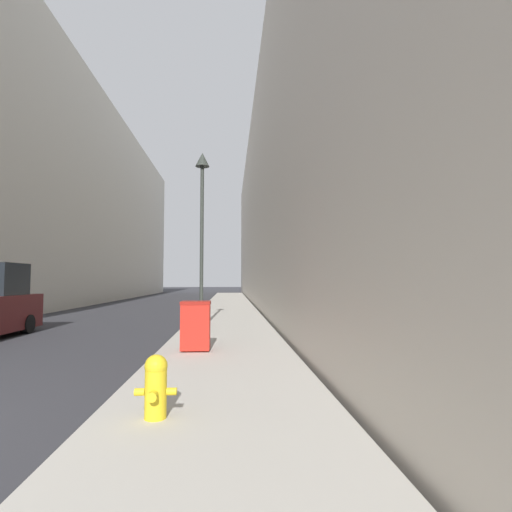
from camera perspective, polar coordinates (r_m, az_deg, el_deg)
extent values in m
cube|color=#B7B2A8|center=(22.16, -3.96, -7.95)|extent=(3.19, 60.00, 0.16)
cube|color=beige|center=(34.69, -31.34, 7.89)|extent=(12.00, 60.00, 16.68)
cube|color=beige|center=(31.52, 10.41, 6.69)|extent=(12.00, 60.00, 14.67)
cylinder|color=yellow|center=(5.24, -14.14, -18.59)|extent=(0.26, 0.26, 0.57)
sphere|color=yellow|center=(5.17, -14.08, -15.00)|extent=(0.28, 0.28, 0.28)
cylinder|color=yellow|center=(5.15, -14.07, -14.10)|extent=(0.07, 0.07, 0.06)
cylinder|color=yellow|center=(5.05, -14.55, -18.83)|extent=(0.11, 0.12, 0.11)
cylinder|color=yellow|center=(5.27, -16.29, -18.15)|extent=(0.12, 0.09, 0.09)
cylinder|color=yellow|center=(5.21, -11.95, -18.40)|extent=(0.12, 0.09, 0.09)
cube|color=red|center=(9.68, -8.62, -9.98)|extent=(0.67, 0.52, 1.05)
cube|color=maroon|center=(9.63, -8.59, -6.63)|extent=(0.69, 0.54, 0.08)
cylinder|color=black|center=(9.99, -10.20, -12.52)|extent=(0.05, 0.16, 0.16)
cylinder|color=black|center=(9.94, -6.86, -12.59)|extent=(0.05, 0.16, 0.16)
cylinder|color=#2D332D|center=(14.00, -7.86, -9.73)|extent=(0.24, 0.24, 0.25)
cylinder|color=#2D332D|center=(13.96, -7.77, 1.35)|extent=(0.12, 0.12, 5.65)
cone|color=#2D332D|center=(14.54, -7.67, 13.49)|extent=(0.49, 0.49, 0.49)
cylinder|color=black|center=(15.85, -29.86, -8.43)|extent=(0.24, 0.64, 0.64)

